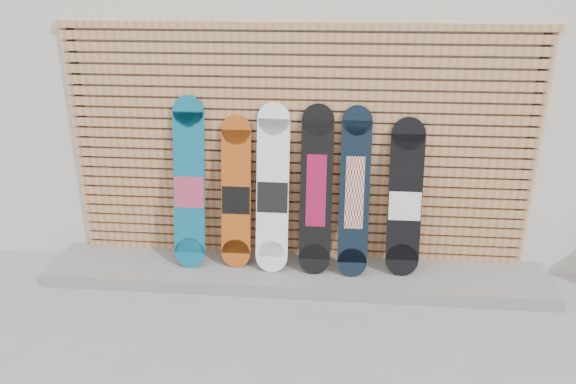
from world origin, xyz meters
name	(u,v)px	position (x,y,z in m)	size (l,w,h in m)	color
ground	(308,322)	(0.00, 0.00, 0.00)	(80.00, 80.00, 0.00)	gray
building	(365,45)	(0.50, 3.50, 1.80)	(12.00, 5.00, 3.60)	beige
concrete_step	(296,273)	(-0.15, 0.68, 0.06)	(4.60, 0.70, 0.12)	gray
slat_wall	(299,147)	(-0.15, 0.97, 1.21)	(4.26, 0.08, 2.29)	#B87B4C
snowboard_0	(189,185)	(-1.14, 0.77, 0.88)	(0.29, 0.35, 1.55)	#0D5E7E
snowboard_1	(236,194)	(-0.71, 0.79, 0.80)	(0.27, 0.31, 1.39)	#B14C12
snowboard_2	(273,190)	(-0.37, 0.76, 0.86)	(0.29, 0.37, 1.51)	white
snowboard_3	(316,191)	(0.02, 0.76, 0.87)	(0.29, 0.37, 1.50)	black
snowboard_4	(355,193)	(0.36, 0.75, 0.87)	(0.27, 0.39, 1.50)	black
snowboard_5	(405,199)	(0.81, 0.78, 0.81)	(0.30, 0.33, 1.40)	black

